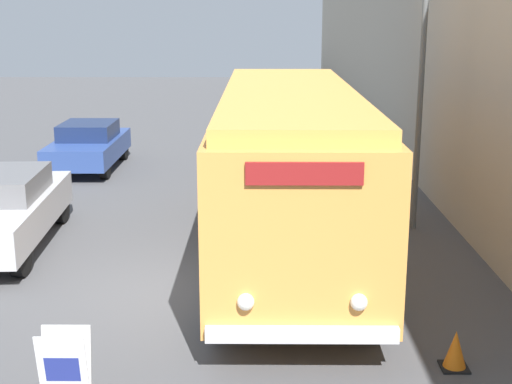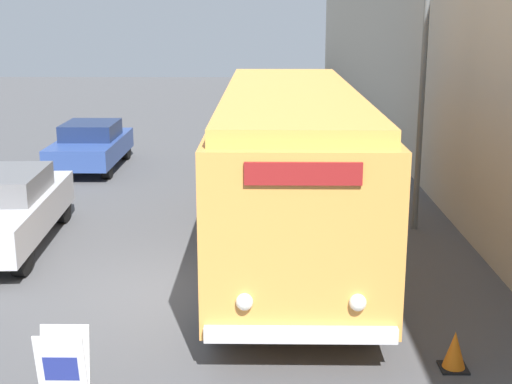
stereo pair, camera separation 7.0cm
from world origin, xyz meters
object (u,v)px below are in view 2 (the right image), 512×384
Objects in this scene: vintage_bus at (290,162)px; streetlamp at (427,6)px; parked_car_mid at (91,145)px; traffic_cone at (455,351)px; parked_car_near at (1,209)px; sign_board at (63,368)px.

streetlamp reaches higher than vintage_bus.
parked_car_mid reaches higher than traffic_cone.
streetlamp reaches higher than traffic_cone.
streetlamp is 1.79× the size of parked_car_mid.
parked_car_near is (-8.47, -1.30, -3.90)m from streetlamp.
vintage_bus is 4.32m from streetlamp.
parked_car_near reaches higher than traffic_cone.
parked_car_mid is at bearing 126.53° from vintage_bus.
vintage_bus reaches higher than sign_board.
parked_car_mid is at bearing 86.49° from parked_car_near.
sign_board is 0.20× the size of parked_car_near.
streetlamp is (5.63, 7.14, 4.22)m from sign_board.
vintage_bus is 18.53× the size of traffic_cone.
parked_car_mid is at bearing 102.07° from sign_board.
traffic_cone is (4.89, 0.90, -0.20)m from sign_board.
vintage_bus is at bearing -6.66° from parked_car_near.
streetlamp is at bearing 83.24° from traffic_cone.
sign_board is 13.44m from parked_car_mid.
parked_car_near reaches higher than parked_car_mid.
streetlamp is at bearing -35.37° from parked_car_mid.
streetlamp reaches higher than parked_car_near.
parked_car_near is 9.19m from traffic_cone.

